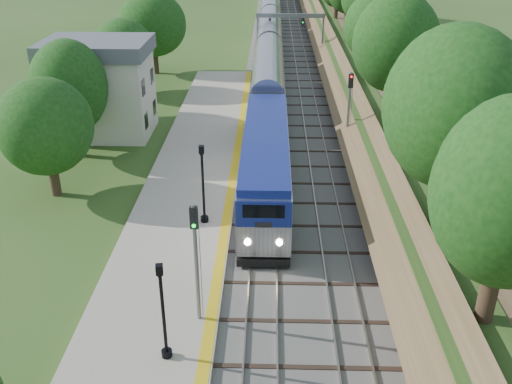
{
  "coord_description": "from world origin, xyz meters",
  "views": [
    {
      "loc": [
        0.33,
        -16.26,
        17.41
      ],
      "look_at": [
        -0.5,
        13.19,
        2.8
      ],
      "focal_mm": 40.0,
      "sensor_mm": 36.0,
      "label": 1
    }
  ],
  "objects_px": {
    "signal_gantry": "(290,25)",
    "lamppost_far": "(203,189)",
    "lamppost_mid": "(164,317)",
    "train": "(271,16)",
    "signal_platform": "(196,251)",
    "station_building": "(101,87)",
    "signal_farside": "(349,106)"
  },
  "relations": [
    {
      "from": "lamppost_mid",
      "to": "lamppost_far",
      "type": "xyz_separation_m",
      "value": [
        0.32,
        11.72,
        0.15
      ]
    },
    {
      "from": "signal_gantry",
      "to": "lamppost_mid",
      "type": "relative_size",
      "value": 1.82
    },
    {
      "from": "train",
      "to": "lamppost_mid",
      "type": "xyz_separation_m",
      "value": [
        -3.98,
        -75.4,
        0.22
      ]
    },
    {
      "from": "train",
      "to": "signal_platform",
      "type": "distance_m",
      "value": 72.92
    },
    {
      "from": "station_building",
      "to": "lamppost_mid",
      "type": "relative_size",
      "value": 1.86
    },
    {
      "from": "signal_farside",
      "to": "lamppost_far",
      "type": "bearing_deg",
      "value": -130.67
    },
    {
      "from": "train",
      "to": "lamppost_far",
      "type": "bearing_deg",
      "value": -93.28
    },
    {
      "from": "train",
      "to": "station_building",
      "type": "bearing_deg",
      "value": -106.37
    },
    {
      "from": "train",
      "to": "lamppost_far",
      "type": "height_order",
      "value": "lamppost_far"
    },
    {
      "from": "lamppost_mid",
      "to": "station_building",
      "type": "bearing_deg",
      "value": 109.85
    },
    {
      "from": "signal_platform",
      "to": "signal_farside",
      "type": "bearing_deg",
      "value": 66.2
    },
    {
      "from": "station_building",
      "to": "train",
      "type": "bearing_deg",
      "value": 73.63
    },
    {
      "from": "station_building",
      "to": "signal_farside",
      "type": "relative_size",
      "value": 1.31
    },
    {
      "from": "signal_gantry",
      "to": "train",
      "type": "height_order",
      "value": "signal_gantry"
    },
    {
      "from": "lamppost_far",
      "to": "signal_farside",
      "type": "height_order",
      "value": "signal_farside"
    },
    {
      "from": "train",
      "to": "lamppost_mid",
      "type": "height_order",
      "value": "lamppost_mid"
    },
    {
      "from": "signal_gantry",
      "to": "signal_farside",
      "type": "height_order",
      "value": "signal_farside"
    },
    {
      "from": "station_building",
      "to": "signal_gantry",
      "type": "bearing_deg",
      "value": 56.62
    },
    {
      "from": "signal_gantry",
      "to": "train",
      "type": "distance_m",
      "value": 22.93
    },
    {
      "from": "station_building",
      "to": "signal_farside",
      "type": "bearing_deg",
      "value": -12.75
    },
    {
      "from": "station_building",
      "to": "lamppost_far",
      "type": "relative_size",
      "value": 1.74
    },
    {
      "from": "signal_gantry",
      "to": "lamppost_far",
      "type": "bearing_deg",
      "value": -98.49
    },
    {
      "from": "station_building",
      "to": "lamppost_mid",
      "type": "height_order",
      "value": "station_building"
    },
    {
      "from": "lamppost_mid",
      "to": "lamppost_far",
      "type": "bearing_deg",
      "value": 88.41
    },
    {
      "from": "lamppost_far",
      "to": "signal_farside",
      "type": "bearing_deg",
      "value": 49.33
    },
    {
      "from": "signal_gantry",
      "to": "signal_platform",
      "type": "bearing_deg",
      "value": -96.11
    },
    {
      "from": "signal_platform",
      "to": "train",
      "type": "bearing_deg",
      "value": 87.72
    },
    {
      "from": "signal_platform",
      "to": "signal_farside",
      "type": "distance_m",
      "value": 22.55
    },
    {
      "from": "lamppost_mid",
      "to": "lamppost_far",
      "type": "height_order",
      "value": "lamppost_far"
    },
    {
      "from": "signal_gantry",
      "to": "lamppost_mid",
      "type": "xyz_separation_m",
      "value": [
        -6.45,
        -52.75,
        -2.38
      ]
    },
    {
      "from": "signal_platform",
      "to": "lamppost_mid",
      "type": "bearing_deg",
      "value": -112.87
    },
    {
      "from": "train",
      "to": "lamppost_far",
      "type": "distance_m",
      "value": 63.79
    }
  ]
}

